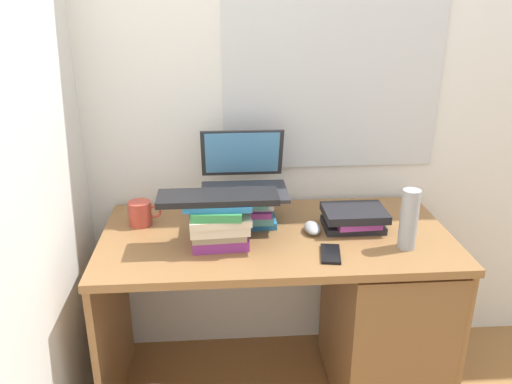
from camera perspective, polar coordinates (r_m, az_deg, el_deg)
name	(u,v)px	position (r m, az deg, el deg)	size (l,w,h in m)	color
wall_back	(269,67)	(2.17, 1.39, 13.49)	(6.00, 0.06, 2.60)	white
wall_left	(39,85)	(1.89, -22.57, 10.72)	(0.05, 6.00, 2.60)	silver
desk	(357,308)	(2.18, 10.98, -12.33)	(1.31, 0.66, 0.73)	olive
book_stack_tall	(246,210)	(2.04, -1.15, -1.95)	(0.24, 0.19, 0.13)	#2672B2
book_stack_keyboard_riser	(219,223)	(1.85, -4.07, -3.35)	(0.24, 0.18, 0.18)	#8C338C
book_stack_side	(354,218)	(2.04, 10.65, -2.82)	(0.24, 0.18, 0.08)	black
laptop	(243,175)	(2.04, -1.39, 1.83)	(0.33, 0.30, 0.22)	#2D2D33
keyboard	(218,197)	(1.82, -4.18, -0.58)	(0.42, 0.14, 0.02)	black
computer_mouse	(312,228)	(2.00, 6.14, -3.88)	(0.06, 0.10, 0.04)	#A5A8AD
mug	(141,213)	(2.08, -12.47, -2.28)	(0.13, 0.09, 0.10)	#B23F33
water_bottle	(409,219)	(1.91, 16.34, -2.88)	(0.06, 0.06, 0.22)	#999EA5
cell_phone	(331,254)	(1.84, 8.14, -6.70)	(0.07, 0.14, 0.01)	black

